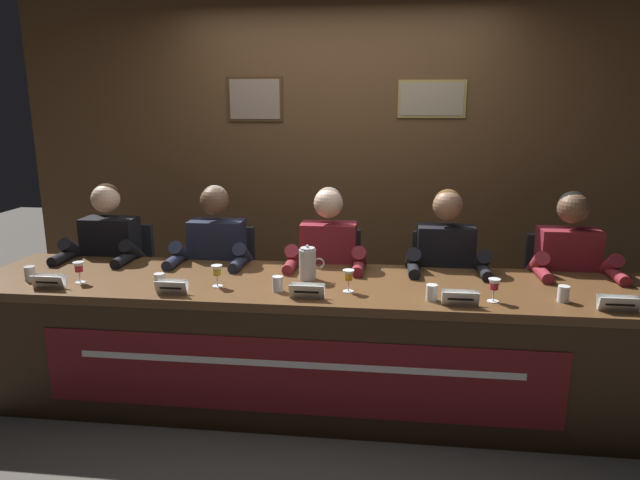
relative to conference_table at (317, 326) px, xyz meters
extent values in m
plane|color=#4C4742|center=(0.00, 0.12, -0.53)|extent=(12.00, 12.00, 0.00)
cube|color=brown|center=(0.00, 1.65, 0.77)|extent=(5.28, 0.12, 2.60)
cube|color=#4C3319|center=(-0.70, 1.58, 1.27)|extent=(0.45, 0.02, 0.35)
cube|color=gray|center=(-0.70, 1.57, 1.27)|extent=(0.41, 0.01, 0.31)
cube|color=tan|center=(0.70, 1.58, 1.27)|extent=(0.52, 0.02, 0.29)
cube|color=tan|center=(0.70, 1.57, 1.27)|extent=(0.48, 0.01, 0.25)
cube|color=brown|center=(0.00, 0.12, 0.20)|extent=(4.08, 0.82, 0.05)
cube|color=#342112|center=(0.00, -0.27, -0.17)|extent=(4.02, 0.04, 0.70)
cube|color=#342112|center=(-1.99, 0.12, -0.17)|extent=(0.08, 0.74, 0.70)
cube|color=maroon|center=(-0.08, -0.29, -0.17)|extent=(2.78, 0.01, 0.43)
cube|color=white|center=(-0.08, -0.30, -0.10)|extent=(2.36, 0.00, 0.04)
cylinder|color=black|center=(-1.51, 0.63, -0.51)|extent=(0.44, 0.44, 0.02)
cylinder|color=black|center=(-1.51, 0.63, -0.29)|extent=(0.05, 0.05, 0.42)
cube|color=#232328|center=(-1.51, 0.63, -0.07)|extent=(0.44, 0.44, 0.03)
cube|color=#232328|center=(-1.51, 0.83, 0.17)|extent=(0.40, 0.05, 0.44)
cylinder|color=black|center=(-1.61, 0.28, -0.29)|extent=(0.10, 0.10, 0.47)
cylinder|color=black|center=(-1.41, 0.28, -0.29)|extent=(0.10, 0.10, 0.47)
cylinder|color=black|center=(-1.61, 0.43, 0.00)|extent=(0.13, 0.34, 0.13)
cylinder|color=black|center=(-1.41, 0.43, 0.00)|extent=(0.13, 0.34, 0.13)
cube|color=black|center=(-1.51, 0.60, 0.24)|extent=(0.36, 0.20, 0.48)
sphere|color=beige|center=(-1.51, 0.58, 0.61)|extent=(0.19, 0.19, 0.19)
sphere|color=#331E0F|center=(-1.51, 0.60, 0.63)|extent=(0.17, 0.17, 0.17)
cylinder|color=black|center=(-1.72, 0.50, 0.26)|extent=(0.09, 0.30, 0.25)
cylinder|color=black|center=(-1.30, 0.50, 0.26)|extent=(0.09, 0.30, 0.25)
cylinder|color=black|center=(-1.72, 0.34, 0.26)|extent=(0.07, 0.24, 0.07)
cylinder|color=black|center=(-1.30, 0.34, 0.26)|extent=(0.07, 0.24, 0.07)
cube|color=white|center=(-1.49, -0.19, 0.27)|extent=(0.19, 0.03, 0.08)
cube|color=white|center=(-1.49, -0.16, 0.27)|extent=(0.19, 0.03, 0.08)
cube|color=black|center=(-1.49, -0.20, 0.27)|extent=(0.13, 0.01, 0.01)
cylinder|color=white|center=(-1.37, -0.06, 0.23)|extent=(0.06, 0.06, 0.00)
cylinder|color=white|center=(-1.37, -0.06, 0.26)|extent=(0.01, 0.01, 0.05)
cone|color=white|center=(-1.37, -0.06, 0.32)|extent=(0.06, 0.06, 0.06)
cylinder|color=#B21E2D|center=(-1.37, -0.06, 0.31)|extent=(0.04, 0.04, 0.04)
cylinder|color=silver|center=(-1.68, -0.05, 0.27)|extent=(0.06, 0.06, 0.08)
cylinder|color=silver|center=(-1.68, -0.05, 0.25)|extent=(0.05, 0.05, 0.05)
cylinder|color=black|center=(-0.75, 0.63, -0.51)|extent=(0.44, 0.44, 0.02)
cylinder|color=black|center=(-0.75, 0.63, -0.29)|extent=(0.05, 0.05, 0.42)
cube|color=#232328|center=(-0.75, 0.63, -0.07)|extent=(0.44, 0.44, 0.03)
cube|color=#232328|center=(-0.75, 0.83, 0.17)|extent=(0.40, 0.05, 0.44)
cylinder|color=black|center=(-0.85, 0.28, -0.29)|extent=(0.10, 0.10, 0.47)
cylinder|color=black|center=(-0.65, 0.28, -0.29)|extent=(0.10, 0.10, 0.47)
cylinder|color=black|center=(-0.85, 0.43, 0.00)|extent=(0.13, 0.34, 0.13)
cylinder|color=black|center=(-0.65, 0.43, 0.00)|extent=(0.13, 0.34, 0.13)
cube|color=#1E2338|center=(-0.75, 0.60, 0.24)|extent=(0.36, 0.20, 0.48)
sphere|color=brown|center=(-0.75, 0.58, 0.61)|extent=(0.19, 0.19, 0.19)
sphere|color=gray|center=(-0.75, 0.60, 0.63)|extent=(0.17, 0.17, 0.17)
cylinder|color=#1E2338|center=(-0.96, 0.50, 0.26)|extent=(0.09, 0.30, 0.25)
cylinder|color=#1E2338|center=(-0.54, 0.50, 0.26)|extent=(0.09, 0.30, 0.25)
cylinder|color=#1E2338|center=(-0.96, 0.34, 0.26)|extent=(0.07, 0.24, 0.07)
cylinder|color=#1E2338|center=(-0.54, 0.34, 0.26)|extent=(0.07, 0.24, 0.07)
cube|color=white|center=(-0.77, -0.21, 0.27)|extent=(0.17, 0.03, 0.08)
cube|color=white|center=(-0.77, -0.17, 0.27)|extent=(0.17, 0.03, 0.08)
cube|color=black|center=(-0.77, -0.21, 0.27)|extent=(0.12, 0.01, 0.01)
cylinder|color=white|center=(-0.56, -0.03, 0.23)|extent=(0.06, 0.06, 0.00)
cylinder|color=white|center=(-0.56, -0.03, 0.26)|extent=(0.01, 0.01, 0.05)
cone|color=white|center=(-0.56, -0.03, 0.32)|extent=(0.06, 0.06, 0.06)
cylinder|color=yellow|center=(-0.56, -0.03, 0.31)|extent=(0.04, 0.04, 0.04)
cylinder|color=silver|center=(-0.88, -0.10, 0.27)|extent=(0.06, 0.06, 0.08)
cylinder|color=silver|center=(-0.88, -0.10, 0.25)|extent=(0.05, 0.05, 0.05)
cylinder|color=black|center=(0.00, 0.63, -0.51)|extent=(0.44, 0.44, 0.02)
cylinder|color=black|center=(0.00, 0.63, -0.29)|extent=(0.05, 0.05, 0.42)
cube|color=#232328|center=(0.00, 0.63, -0.07)|extent=(0.44, 0.44, 0.03)
cube|color=#232328|center=(0.00, 0.83, 0.17)|extent=(0.40, 0.05, 0.44)
cylinder|color=black|center=(-0.10, 0.28, -0.29)|extent=(0.10, 0.10, 0.47)
cylinder|color=black|center=(0.10, 0.28, -0.29)|extent=(0.10, 0.10, 0.47)
cylinder|color=black|center=(-0.10, 0.43, 0.00)|extent=(0.13, 0.34, 0.13)
cylinder|color=black|center=(0.10, 0.43, 0.00)|extent=(0.13, 0.34, 0.13)
cube|color=maroon|center=(0.00, 0.60, 0.24)|extent=(0.36, 0.20, 0.48)
sphere|color=beige|center=(0.00, 0.58, 0.61)|extent=(0.19, 0.19, 0.19)
sphere|color=gray|center=(0.00, 0.60, 0.63)|extent=(0.17, 0.17, 0.17)
cylinder|color=maroon|center=(-0.21, 0.50, 0.26)|extent=(0.09, 0.30, 0.25)
cylinder|color=maroon|center=(0.21, 0.50, 0.26)|extent=(0.09, 0.30, 0.25)
cylinder|color=maroon|center=(-0.21, 0.34, 0.26)|extent=(0.07, 0.24, 0.07)
cylinder|color=maroon|center=(0.21, 0.34, 0.26)|extent=(0.07, 0.24, 0.07)
cube|color=white|center=(-0.03, -0.19, 0.27)|extent=(0.19, 0.03, 0.08)
cube|color=white|center=(-0.03, -0.15, 0.27)|extent=(0.19, 0.03, 0.08)
cube|color=black|center=(-0.03, -0.19, 0.27)|extent=(0.13, 0.01, 0.01)
cylinder|color=white|center=(0.18, -0.04, 0.23)|extent=(0.06, 0.06, 0.00)
cylinder|color=white|center=(0.18, -0.04, 0.26)|extent=(0.01, 0.01, 0.05)
cone|color=white|center=(0.18, -0.04, 0.32)|extent=(0.06, 0.06, 0.06)
cylinder|color=orange|center=(0.18, -0.04, 0.31)|extent=(0.04, 0.04, 0.04)
cylinder|color=silver|center=(-0.21, -0.07, 0.27)|extent=(0.06, 0.06, 0.08)
cylinder|color=silver|center=(-0.21, -0.07, 0.25)|extent=(0.05, 0.05, 0.05)
cylinder|color=black|center=(0.76, 0.63, -0.51)|extent=(0.44, 0.44, 0.02)
cylinder|color=black|center=(0.76, 0.63, -0.29)|extent=(0.05, 0.05, 0.42)
cube|color=#232328|center=(0.76, 0.63, -0.07)|extent=(0.44, 0.44, 0.03)
cube|color=#232328|center=(0.76, 0.83, 0.17)|extent=(0.40, 0.05, 0.44)
cylinder|color=black|center=(0.66, 0.28, -0.29)|extent=(0.10, 0.10, 0.47)
cylinder|color=black|center=(0.86, 0.28, -0.29)|extent=(0.10, 0.10, 0.47)
cylinder|color=black|center=(0.66, 0.43, 0.00)|extent=(0.13, 0.34, 0.13)
cylinder|color=black|center=(0.86, 0.43, 0.00)|extent=(0.13, 0.34, 0.13)
cube|color=black|center=(0.76, 0.60, 0.24)|extent=(0.36, 0.20, 0.48)
sphere|color=#8E664C|center=(0.76, 0.58, 0.61)|extent=(0.19, 0.19, 0.19)
sphere|color=#593819|center=(0.76, 0.60, 0.63)|extent=(0.17, 0.17, 0.17)
cylinder|color=black|center=(0.55, 0.50, 0.26)|extent=(0.09, 0.30, 0.25)
cylinder|color=black|center=(0.97, 0.50, 0.26)|extent=(0.09, 0.30, 0.25)
cylinder|color=black|center=(0.55, 0.34, 0.26)|extent=(0.07, 0.24, 0.07)
cylinder|color=black|center=(0.97, 0.34, 0.26)|extent=(0.07, 0.24, 0.07)
cube|color=white|center=(0.76, -0.21, 0.27)|extent=(0.19, 0.03, 0.08)
cube|color=white|center=(0.76, -0.17, 0.27)|extent=(0.19, 0.03, 0.08)
cube|color=black|center=(0.76, -0.21, 0.27)|extent=(0.13, 0.01, 0.01)
cylinder|color=white|center=(0.94, -0.11, 0.23)|extent=(0.06, 0.06, 0.00)
cylinder|color=white|center=(0.94, -0.11, 0.26)|extent=(0.01, 0.01, 0.05)
cone|color=white|center=(0.94, -0.11, 0.32)|extent=(0.06, 0.06, 0.06)
cylinder|color=#B21E2D|center=(0.94, -0.11, 0.31)|extent=(0.04, 0.04, 0.04)
cylinder|color=silver|center=(0.62, -0.13, 0.27)|extent=(0.06, 0.06, 0.08)
cylinder|color=silver|center=(0.62, -0.13, 0.25)|extent=(0.05, 0.05, 0.05)
cylinder|color=black|center=(1.51, 0.63, -0.51)|extent=(0.44, 0.44, 0.02)
cylinder|color=black|center=(1.51, 0.63, -0.29)|extent=(0.05, 0.05, 0.42)
cube|color=#232328|center=(1.51, 0.63, -0.07)|extent=(0.44, 0.44, 0.03)
cube|color=#232328|center=(1.51, 0.83, 0.17)|extent=(0.40, 0.05, 0.44)
cylinder|color=black|center=(1.41, 0.28, -0.29)|extent=(0.10, 0.10, 0.47)
cylinder|color=black|center=(1.61, 0.28, -0.29)|extent=(0.10, 0.10, 0.47)
cylinder|color=black|center=(1.41, 0.43, 0.00)|extent=(0.13, 0.34, 0.13)
cylinder|color=black|center=(1.61, 0.43, 0.00)|extent=(0.13, 0.34, 0.13)
cube|color=maroon|center=(1.51, 0.60, 0.24)|extent=(0.36, 0.20, 0.48)
sphere|color=brown|center=(1.51, 0.58, 0.61)|extent=(0.19, 0.19, 0.19)
sphere|color=black|center=(1.51, 0.60, 0.63)|extent=(0.17, 0.17, 0.17)
cylinder|color=maroon|center=(1.30, 0.50, 0.26)|extent=(0.09, 0.30, 0.25)
cylinder|color=maroon|center=(1.72, 0.50, 0.26)|extent=(0.09, 0.30, 0.25)
cylinder|color=maroon|center=(1.30, 0.34, 0.26)|extent=(0.07, 0.24, 0.07)
cylinder|color=maroon|center=(1.72, 0.34, 0.26)|extent=(0.07, 0.24, 0.07)
cube|color=white|center=(1.53, -0.20, 0.27)|extent=(0.20, 0.03, 0.08)
cube|color=white|center=(1.53, -0.16, 0.27)|extent=(0.20, 0.03, 0.08)
cube|color=black|center=(1.53, -0.20, 0.27)|extent=(0.14, 0.01, 0.01)
cylinder|color=silver|center=(1.30, -0.07, 0.27)|extent=(0.06, 0.06, 0.08)
cylinder|color=silver|center=(1.30, -0.07, 0.25)|extent=(0.05, 0.05, 0.05)
cylinder|color=silver|center=(-0.08, 0.16, 0.32)|extent=(0.10, 0.10, 0.18)
cylinder|color=silver|center=(-0.08, 0.16, 0.41)|extent=(0.08, 0.09, 0.01)
sphere|color=silver|center=(-0.08, 0.16, 0.43)|extent=(0.02, 0.02, 0.02)
torus|color=silver|center=(-0.01, 0.16, 0.33)|extent=(0.07, 0.01, 0.07)
camera|label=1|loc=(0.37, -3.00, 1.23)|focal=31.84mm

